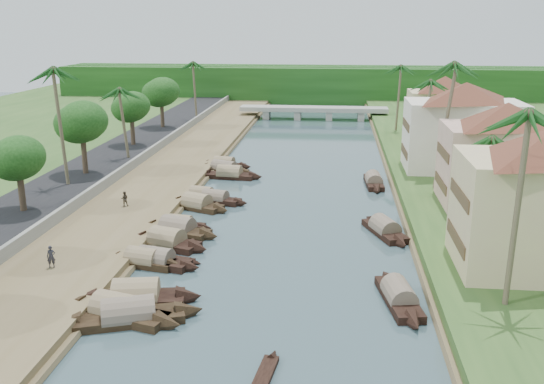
# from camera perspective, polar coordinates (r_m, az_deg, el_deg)

# --- Properties ---
(ground) EXTENTS (220.00, 220.00, 0.00)m
(ground) POSITION_cam_1_polar(r_m,az_deg,el_deg) (47.44, 0.50, -6.61)
(ground) COLOR #374D53
(ground) RESTS_ON ground
(left_bank) EXTENTS (10.00, 180.00, 0.80)m
(left_bank) POSITION_cam_1_polar(r_m,az_deg,el_deg) (69.09, -11.19, 0.64)
(left_bank) COLOR brown
(left_bank) RESTS_ON ground
(right_bank) EXTENTS (16.00, 180.00, 1.20)m
(right_bank) POSITION_cam_1_polar(r_m,az_deg,el_deg) (67.66, 18.43, -0.03)
(right_bank) COLOR #2A4D1E
(right_bank) RESTS_ON ground
(road) EXTENTS (8.00, 180.00, 1.40)m
(road) POSITION_cam_1_polar(r_m,az_deg,el_deg) (71.96, -17.69, 1.03)
(road) COLOR black
(road) RESTS_ON ground
(retaining_wall) EXTENTS (0.40, 180.00, 1.10)m
(retaining_wall) POSITION_cam_1_polar(r_m,az_deg,el_deg) (70.20, -14.52, 1.47)
(retaining_wall) COLOR slate
(retaining_wall) RESTS_ON left_bank
(treeline) EXTENTS (120.00, 14.00, 8.00)m
(treeline) POSITION_cam_1_polar(r_m,az_deg,el_deg) (144.42, 4.38, 10.11)
(treeline) COLOR #12380F
(treeline) RESTS_ON ground
(bridge) EXTENTS (28.00, 4.00, 2.40)m
(bridge) POSITION_cam_1_polar(r_m,az_deg,el_deg) (116.90, 3.93, 7.67)
(bridge) COLOR gray
(bridge) RESTS_ON ground
(building_mid) EXTENTS (14.11, 14.11, 9.70)m
(building_mid) POSITION_cam_1_polar(r_m,az_deg,el_deg) (60.98, 20.94, 3.43)
(building_mid) COLOR beige
(building_mid) RESTS_ON right_bank
(building_far) EXTENTS (15.59, 15.59, 10.20)m
(building_far) POSITION_cam_1_polar(r_m,az_deg,el_deg) (74.11, 17.55, 5.96)
(building_far) COLOR white
(building_far) RESTS_ON right_bank
(building_distant) EXTENTS (12.62, 12.62, 9.20)m
(building_distant) POSITION_cam_1_polar(r_m,az_deg,el_deg) (93.82, 15.80, 7.70)
(building_distant) COLOR tan
(building_distant) RESTS_ON right_bank
(sampan_0) EXTENTS (9.59, 4.99, 2.46)m
(sampan_0) POSITION_cam_1_polar(r_m,az_deg,el_deg) (39.37, -13.33, -11.30)
(sampan_0) COLOR black
(sampan_0) RESTS_ON ground
(sampan_1) EXTENTS (9.08, 3.59, 2.58)m
(sampan_1) POSITION_cam_1_polar(r_m,az_deg,el_deg) (41.72, -12.64, -9.64)
(sampan_1) COLOR black
(sampan_1) RESTS_ON ground
(sampan_2) EXTENTS (9.39, 4.35, 2.41)m
(sampan_2) POSITION_cam_1_polar(r_m,az_deg,el_deg) (40.06, -14.23, -10.87)
(sampan_2) COLOR black
(sampan_2) RESTS_ON ground
(sampan_3) EXTENTS (7.87, 3.48, 2.10)m
(sampan_3) POSITION_cam_1_polar(r_m,az_deg,el_deg) (47.49, -10.90, -6.35)
(sampan_3) COLOR black
(sampan_3) RESTS_ON ground
(sampan_4) EXTENTS (7.28, 2.97, 2.05)m
(sampan_4) POSITION_cam_1_polar(r_m,az_deg,el_deg) (47.68, -12.06, -6.32)
(sampan_4) COLOR black
(sampan_4) RESTS_ON ground
(sampan_5) EXTENTS (8.07, 4.29, 2.48)m
(sampan_5) POSITION_cam_1_polar(r_m,az_deg,el_deg) (51.10, -9.86, -4.67)
(sampan_5) COLOR black
(sampan_5) RESTS_ON ground
(sampan_6) EXTENTS (8.42, 4.26, 2.43)m
(sampan_6) POSITION_cam_1_polar(r_m,az_deg,el_deg) (53.90, -8.88, -3.54)
(sampan_6) COLOR black
(sampan_6) RESTS_ON ground
(sampan_7) EXTENTS (6.52, 2.39, 1.77)m
(sampan_7) POSITION_cam_1_polar(r_m,az_deg,el_deg) (55.32, -8.69, -3.04)
(sampan_7) COLOR black
(sampan_7) RESTS_ON ground
(sampan_8) EXTENTS (7.67, 4.69, 2.33)m
(sampan_8) POSITION_cam_1_polar(r_m,az_deg,el_deg) (60.93, -7.07, -1.20)
(sampan_8) COLOR black
(sampan_8) RESTS_ON ground
(sampan_9) EXTENTS (7.61, 3.48, 1.94)m
(sampan_9) POSITION_cam_1_polar(r_m,az_deg,el_deg) (62.78, -5.36, -0.65)
(sampan_9) COLOR black
(sampan_9) RESTS_ON ground
(sampan_10) EXTENTS (6.90, 3.04, 1.91)m
(sampan_10) POSITION_cam_1_polar(r_m,az_deg,el_deg) (64.18, -6.66, -0.32)
(sampan_10) COLOR black
(sampan_10) RESTS_ON ground
(sampan_11) EXTENTS (8.39, 2.64, 2.35)m
(sampan_11) POSITION_cam_1_polar(r_m,az_deg,el_deg) (72.56, -4.02, 1.64)
(sampan_11) COLOR black
(sampan_11) RESTS_ON ground
(sampan_12) EXTENTS (8.73, 5.18, 2.12)m
(sampan_12) POSITION_cam_1_polar(r_m,az_deg,el_deg) (75.48, -4.53, 2.18)
(sampan_12) COLOR black
(sampan_12) RESTS_ON ground
(sampan_13) EXTENTS (7.67, 2.97, 2.08)m
(sampan_13) POSITION_cam_1_polar(r_m,az_deg,el_deg) (77.88, -4.54, 2.60)
(sampan_13) COLOR black
(sampan_13) RESTS_ON ground
(sampan_14) EXTENTS (3.13, 9.05, 2.16)m
(sampan_14) POSITION_cam_1_polar(r_m,az_deg,el_deg) (41.69, 11.87, -9.63)
(sampan_14) COLOR black
(sampan_14) RESTS_ON ground
(sampan_15) EXTENTS (4.56, 8.35, 2.22)m
(sampan_15) POSITION_cam_1_polar(r_m,az_deg,el_deg) (54.23, 10.57, -3.50)
(sampan_15) COLOR black
(sampan_15) RESTS_ON ground
(sampan_16) EXTENTS (2.10, 8.74, 2.13)m
(sampan_16) POSITION_cam_1_polar(r_m,az_deg,el_deg) (70.31, 9.56, 0.99)
(sampan_16) COLOR black
(sampan_16) RESTS_ON ground
(canoe_0) EXTENTS (1.58, 6.37, 0.83)m
(canoe_0) POSITION_cam_1_polar(r_m,az_deg,el_deg) (32.83, -0.94, -17.37)
(canoe_0) COLOR black
(canoe_0) RESTS_ON ground
(canoe_1) EXTENTS (5.48, 2.32, 0.88)m
(canoe_1) POSITION_cam_1_polar(r_m,az_deg,el_deg) (48.44, -9.50, -6.22)
(canoe_1) COLOR black
(canoe_1) RESTS_ON ground
(canoe_2) EXTENTS (5.55, 4.07, 0.88)m
(canoe_2) POSITION_cam_1_polar(r_m,az_deg,el_deg) (67.05, -7.28, 0.09)
(canoe_2) COLOR black
(canoe_2) RESTS_ON ground
(palm_0) EXTENTS (3.20, 3.20, 13.40)m
(palm_0) POSITION_cam_1_polar(r_m,az_deg,el_deg) (37.51, 22.85, 6.39)
(palm_0) COLOR brown
(palm_0) RESTS_ON ground
(palm_1) EXTENTS (3.20, 3.20, 9.45)m
(palm_1) POSITION_cam_1_polar(r_m,az_deg,el_deg) (50.88, 19.39, 4.54)
(palm_1) COLOR brown
(palm_1) RESTS_ON ground
(palm_2) EXTENTS (3.20, 3.20, 14.33)m
(palm_2) POSITION_cam_1_polar(r_m,az_deg,el_deg) (63.85, 16.06, 11.19)
(palm_2) COLOR brown
(palm_2) RESTS_ON ground
(palm_3) EXTENTS (3.20, 3.20, 10.87)m
(palm_3) POSITION_cam_1_polar(r_m,az_deg,el_deg) (83.44, 14.34, 9.94)
(palm_3) COLOR brown
(palm_3) RESTS_ON ground
(palm_5) EXTENTS (3.20, 3.20, 13.58)m
(palm_5) POSITION_cam_1_polar(r_m,az_deg,el_deg) (66.09, -19.60, 10.56)
(palm_5) COLOR brown
(palm_5) RESTS_ON ground
(palm_6) EXTENTS (3.20, 3.20, 10.15)m
(palm_6) POSITION_cam_1_polar(r_m,az_deg,el_deg) (77.94, -13.84, 9.23)
(palm_6) COLOR brown
(palm_6) RESTS_ON ground
(palm_7) EXTENTS (3.20, 3.20, 11.65)m
(palm_7) POSITION_cam_1_polar(r_m,az_deg,el_deg) (98.89, 11.92, 11.35)
(palm_7) COLOR brown
(palm_7) RESTS_ON ground
(palm_8) EXTENTS (3.20, 3.20, 11.29)m
(palm_8) POSITION_cam_1_polar(r_m,az_deg,el_deg) (108.52, -7.31, 11.84)
(palm_8) COLOR brown
(palm_8) RESTS_ON ground
(tree_2) EXTENTS (4.60, 4.60, 6.76)m
(tree_2) POSITION_cam_1_polar(r_m,az_deg,el_deg) (58.82, -22.81, 2.86)
(tree_2) COLOR #4E3A2D
(tree_2) RESTS_ON ground
(tree_3) EXTENTS (5.40, 5.40, 8.06)m
(tree_3) POSITION_cam_1_polar(r_m,az_deg,el_deg) (71.24, -17.49, 6.22)
(tree_3) COLOR #4E3A2D
(tree_3) RESTS_ON ground
(tree_4) EXTENTS (4.81, 4.81, 7.24)m
(tree_4) POSITION_cam_1_polar(r_m,az_deg,el_deg) (86.81, -13.12, 7.73)
(tree_4) COLOR #4E3A2D
(tree_4) RESTS_ON ground
(tree_5) EXTENTS (5.41, 5.41, 7.87)m
(tree_5) POSITION_cam_1_polar(r_m,az_deg,el_deg) (100.89, -10.39, 9.17)
(tree_5) COLOR #4E3A2D
(tree_5) RESTS_ON ground
(tree_6) EXTENTS (4.75, 4.75, 6.79)m
(tree_6) POSITION_cam_1_polar(r_m,az_deg,el_deg) (75.77, 21.18, 5.50)
(tree_6) COLOR #4E3A2D
(tree_6) RESTS_ON ground
(person_near) EXTENTS (0.70, 0.58, 1.66)m
(person_near) POSITION_cam_1_polar(r_m,az_deg,el_deg) (46.91, -20.07, -5.74)
(person_near) COLOR #2A2931
(person_near) RESTS_ON left_bank
(person_far) EXTENTS (0.84, 0.73, 1.47)m
(person_far) POSITION_cam_1_polar(r_m,az_deg,el_deg) (60.25, -13.71, -0.62)
(person_far) COLOR #393128
(person_far) RESTS_ON left_bank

